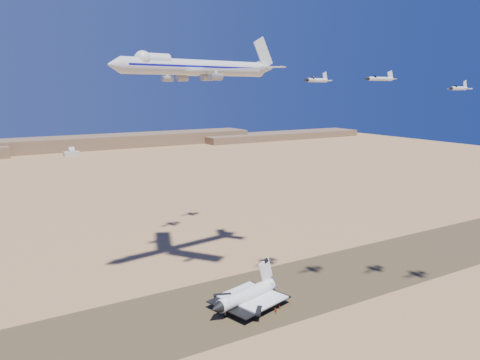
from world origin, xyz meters
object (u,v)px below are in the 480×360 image
crew_c (280,307)px  chase_jet_a (316,80)px  chase_jet_b (380,79)px  crew_b (276,312)px  shuttle (246,297)px  crew_a (275,309)px  chase_jet_f (209,75)px  chase_jet_e (187,74)px  chase_jet_c (458,88)px  carrier_747 (193,67)px

crew_c → chase_jet_a: bearing=-129.1°
chase_jet_a → chase_jet_b: bearing=-74.2°
chase_jet_b → crew_b: bearing=157.6°
crew_c → shuttle: bearing=4.5°
shuttle → crew_a: (7.78, -8.76, -3.70)m
crew_b → shuttle: bearing=28.6°
chase_jet_b → chase_jet_f: chase_jet_f is taller
chase_jet_e → crew_b: bearing=-107.5°
chase_jet_b → chase_jet_c: chase_jet_b is taller
carrier_747 → chase_jet_c: carrier_747 is taller
chase_jet_a → chase_jet_c: bearing=-58.0°
crew_c → chase_jet_f: bearing=-61.8°
chase_jet_c → chase_jet_e: (-53.80, 117.44, 7.27)m
crew_a → chase_jet_f: (26.65, 104.24, 91.61)m
carrier_747 → crew_a: carrier_747 is taller
carrier_747 → crew_c: size_ratio=47.44×
crew_a → crew_b: bearing=158.9°
shuttle → chase_jet_e: chase_jet_e is taller
crew_c → chase_jet_f: (23.84, 103.37, 91.64)m
shuttle → crew_c: bearing=-51.8°
crew_a → chase_jet_b: (33.24, -15.46, 87.08)m
carrier_747 → chase_jet_c: 102.57m
crew_a → crew_b: (-0.60, -1.54, -0.11)m
crew_b → chase_jet_f: chase_jet_f is taller
crew_b → chase_jet_c: bearing=-120.9°
chase_jet_b → chase_jet_f: size_ratio=0.93×
shuttle → chase_jet_a: 87.87m
chase_jet_a → carrier_747: bearing=110.8°
chase_jet_b → chase_jet_e: chase_jet_e is taller
chase_jet_b → shuttle: bearing=149.4°
crew_a → crew_c: (2.80, 0.87, -0.03)m
crew_c → chase_jet_c: (56.54, -29.83, 83.77)m
chase_jet_a → shuttle: bearing=152.2°
crew_c → chase_jet_a: chase_jet_a is taller
chase_jet_a → crew_a: bearing=172.8°
crew_a → chase_jet_b: size_ratio=0.12×
chase_jet_e → chase_jet_c: bearing=-79.0°
crew_c → chase_jet_a: 88.63m
carrier_747 → crew_c: (14.83, -43.33, -92.35)m
chase_jet_a → crew_c: bearing=171.8°
chase_jet_a → chase_jet_b: (12.89, -19.33, 0.28)m
crew_a → carrier_747: bearing=15.5°
crew_a → shuttle: bearing=41.9°
crew_a → chase_jet_c: size_ratio=0.12×
carrier_747 → chase_jet_b: bearing=-60.8°
crew_b → chase_jet_c: 106.67m
crew_c → chase_jet_e: size_ratio=0.11×
crew_b → chase_jet_c: chase_jet_c is taller
shuttle → crew_c: shuttle is taller
chase_jet_e → carrier_747: bearing=-125.3°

